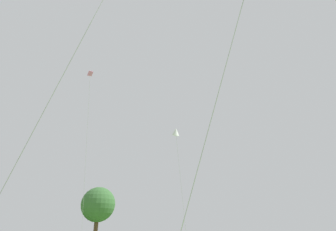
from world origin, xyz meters
TOP-DOWN VIEW (x-y plane):
  - small_kite_streamer_purple at (0.04, 24.84)m, footprint 2.74×3.97m
  - small_kite_delta_white at (8.96, 23.20)m, footprint 2.70×1.73m
  - tree_shrub_far at (15.43, 56.23)m, footprint 6.78×6.78m

SIDE VIEW (x-z plane):
  - tree_shrub_far at x=15.43m, z-range 1.37..10.95m
  - small_kite_delta_white at x=8.96m, z-range 5.13..16.41m
  - small_kite_streamer_purple at x=0.04m, z-range 5.02..20.12m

